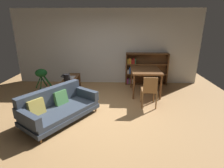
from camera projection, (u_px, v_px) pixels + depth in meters
ground_plane at (100, 116)px, 4.43m from camera, size 8.16×8.16×0.00m
back_wall_panel at (107, 47)px, 6.54m from camera, size 6.80×0.10×2.70m
fabric_couch at (58, 107)px, 4.18m from camera, size 1.71×1.95×0.74m
media_console at (71, 86)px, 5.73m from camera, size 0.38×1.19×0.53m
open_laptop at (69, 77)px, 5.69m from camera, size 0.41×0.34×0.08m
desk_speaker at (67, 77)px, 5.34m from camera, size 0.19×0.19×0.21m
potted_floor_plant at (42, 78)px, 5.66m from camera, size 0.57×0.39×0.83m
dining_table at (145, 72)px, 5.64m from camera, size 0.91×1.13×0.80m
dining_chair_near at (149, 89)px, 4.74m from camera, size 0.42×0.47×0.88m
bookshelf at (144, 69)px, 6.59m from camera, size 1.54×0.28×1.18m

